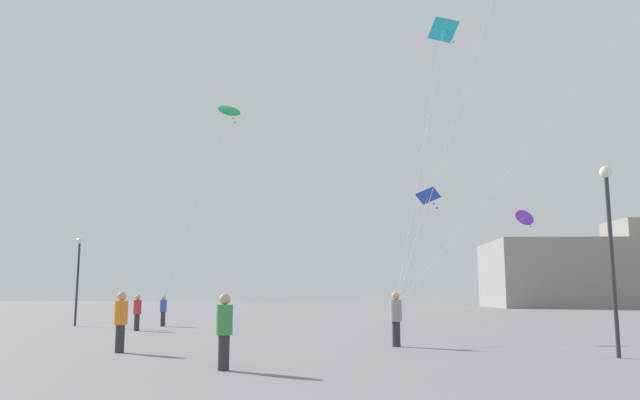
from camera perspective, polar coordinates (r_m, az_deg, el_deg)
The scene contains 12 objects.
person_in_grey at distance 21.45m, azimuth 7.04°, elevation -10.63°, with size 0.40×0.40×1.84m.
person_in_green at distance 14.93m, azimuth -8.84°, elevation -11.61°, with size 0.39×0.39×1.78m.
person_in_red at distance 31.52m, azimuth -16.55°, elevation -9.81°, with size 0.37×0.37×1.72m.
person_in_orange at distance 20.06m, azimuth -17.94°, elevation -10.44°, with size 0.40×0.40×1.83m.
person_in_blue at distance 35.46m, azimuth -14.30°, elevation -9.76°, with size 0.37×0.37×1.70m.
kite_cobalt_delta at distance 31.55m, azimuth 9.91°, elevation 0.22°, with size 3.92×10.13×5.73m.
kite_violet_diamond at distance 40.00m, azimuth 18.37°, elevation -1.54°, with size 11.33×16.73×5.75m.
kite_cyan_delta at distance 29.68m, azimuth 11.34°, elevation 14.81°, with size 3.96×6.21×12.86m.
kite_emerald_diamond at distance 34.07m, azimuth -8.40°, elevation 8.18°, with size 4.43×2.99×10.83m.
building_left_hall at distance 88.50m, azimuth 22.15°, elevation -6.39°, with size 22.06×16.82×8.63m.
lamppost_east at distance 19.52m, azimuth 25.23°, elevation -2.43°, with size 0.36×0.36×5.44m.
lamppost_west at distance 37.32m, azimuth -21.45°, elevation -5.72°, with size 0.36×0.36×4.91m.
Camera 1 is at (-0.83, -4.63, 1.77)m, focal length 34.60 mm.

